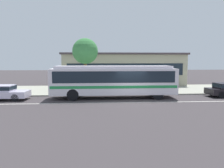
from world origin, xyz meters
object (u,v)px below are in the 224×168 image
object	(u,v)px
sedan_behind_bus	(0,92)
pedestrian_waiting_near_sign	(75,83)
street_tree_near_stop	(85,52)
transit_bus	(114,79)
bus_stop_sign	(159,78)

from	to	relation	value
sedan_behind_bus	pedestrian_waiting_near_sign	xyz separation A→B (m)	(6.21, 3.13, 0.38)
street_tree_near_stop	transit_bus	bearing A→B (deg)	-56.09
bus_stop_sign	transit_bus	bearing A→B (deg)	-159.69
transit_bus	bus_stop_sign	size ratio (longest dim) A/B	4.72
transit_bus	street_tree_near_stop	distance (m)	5.63
transit_bus	sedan_behind_bus	xyz separation A→B (m)	(-9.94, -0.28, -0.98)
bus_stop_sign	street_tree_near_stop	bearing A→B (deg)	162.15
transit_bus	street_tree_near_stop	bearing A→B (deg)	123.91
bus_stop_sign	street_tree_near_stop	world-z (taller)	street_tree_near_stop
transit_bus	pedestrian_waiting_near_sign	world-z (taller)	transit_bus
transit_bus	pedestrian_waiting_near_sign	bearing A→B (deg)	142.63
street_tree_near_stop	pedestrian_waiting_near_sign	bearing A→B (deg)	-127.39
sedan_behind_bus	pedestrian_waiting_near_sign	size ratio (longest dim) A/B	2.82
sedan_behind_bus	street_tree_near_stop	world-z (taller)	street_tree_near_stop
transit_bus	street_tree_near_stop	size ratio (longest dim) A/B	1.97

